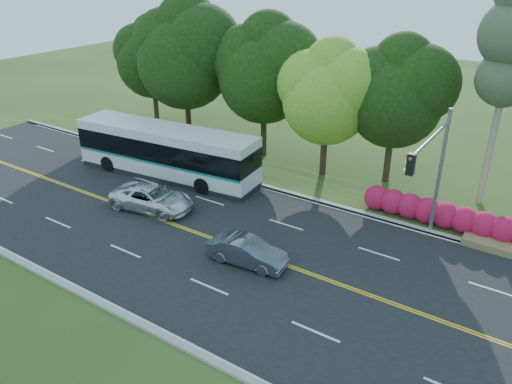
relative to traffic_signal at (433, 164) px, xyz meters
The scene contains 12 objects.
ground 9.65m from the traffic_signal, 140.23° to the right, with size 120.00×120.00×0.00m, color #2C4517.
road 9.65m from the traffic_signal, 140.23° to the right, with size 60.00×14.00×0.02m, color black.
curb_north 8.15m from the traffic_signal, 164.96° to the left, with size 60.00×0.30×0.15m, color #A49E94.
curb_south 14.86m from the traffic_signal, 117.35° to the right, with size 60.00×0.30×0.15m, color #A49E94.
grass_verge 8.74m from the traffic_signal, 151.03° to the left, with size 60.00×4.00×0.10m, color #2C4517.
lane_markings 9.71m from the traffic_signal, 140.63° to the right, with size 57.60×13.82×0.00m.
tree_row 13.61m from the traffic_signal, 150.00° to the left, with size 44.70×9.10×13.84m.
bougainvillea_hedge 4.86m from the traffic_signal, 75.94° to the left, with size 9.50×2.25×1.50m.
traffic_signal is the anchor object (origin of this frame).
transit_bus 17.59m from the traffic_signal, behind, with size 13.38×4.13×3.45m.
sedan 9.98m from the traffic_signal, 136.29° to the right, with size 1.40×4.02×1.32m, color slate.
suv 15.90m from the traffic_signal, 162.42° to the right, with size 2.34×5.08×1.41m, color silver.
Camera 1 is at (11.74, -18.01, 13.87)m, focal length 35.00 mm.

